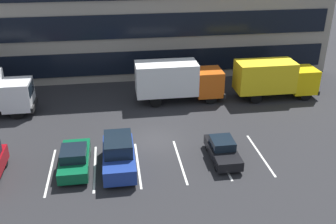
{
  "coord_description": "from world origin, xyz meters",
  "views": [
    {
      "loc": [
        -2.56,
        -24.48,
        14.03
      ],
      "look_at": [
        1.29,
        1.75,
        1.4
      ],
      "focal_mm": 41.32,
      "sensor_mm": 36.0,
      "label": 1
    }
  ],
  "objects_px": {
    "box_truck_yellow_all": "(275,77)",
    "sedan_black": "(222,150)",
    "box_truck_orange": "(177,80)",
    "suv_navy": "(119,154)",
    "sedan_forest": "(75,159)"
  },
  "relations": [
    {
      "from": "box_truck_yellow_all",
      "to": "box_truck_orange",
      "type": "bearing_deg",
      "value": 176.54
    },
    {
      "from": "sedan_forest",
      "to": "sedan_black",
      "type": "height_order",
      "value": "sedan_forest"
    },
    {
      "from": "box_truck_yellow_all",
      "to": "sedan_black",
      "type": "xyz_separation_m",
      "value": [
        -7.37,
        -9.45,
        -1.28
      ]
    },
    {
      "from": "box_truck_yellow_all",
      "to": "suv_navy",
      "type": "distance_m",
      "value": 17.19
    },
    {
      "from": "sedan_black",
      "to": "box_truck_orange",
      "type": "bearing_deg",
      "value": 97.84
    },
    {
      "from": "box_truck_orange",
      "to": "sedan_black",
      "type": "xyz_separation_m",
      "value": [
        1.37,
        -9.98,
        -1.36
      ]
    },
    {
      "from": "box_truck_yellow_all",
      "to": "sedan_forest",
      "type": "bearing_deg",
      "value": -151.56
    },
    {
      "from": "suv_navy",
      "to": "sedan_black",
      "type": "relative_size",
      "value": 1.18
    },
    {
      "from": "box_truck_yellow_all",
      "to": "sedan_black",
      "type": "relative_size",
      "value": 1.89
    },
    {
      "from": "box_truck_orange",
      "to": "suv_navy",
      "type": "bearing_deg",
      "value": -118.52
    },
    {
      "from": "suv_navy",
      "to": "sedan_forest",
      "type": "height_order",
      "value": "suv_navy"
    },
    {
      "from": "box_truck_orange",
      "to": "box_truck_yellow_all",
      "type": "height_order",
      "value": "box_truck_orange"
    },
    {
      "from": "sedan_forest",
      "to": "suv_navy",
      "type": "bearing_deg",
      "value": -7.22
    },
    {
      "from": "box_truck_yellow_all",
      "to": "sedan_black",
      "type": "bearing_deg",
      "value": -127.96
    },
    {
      "from": "sedan_forest",
      "to": "sedan_black",
      "type": "distance_m",
      "value": 9.67
    }
  ]
}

